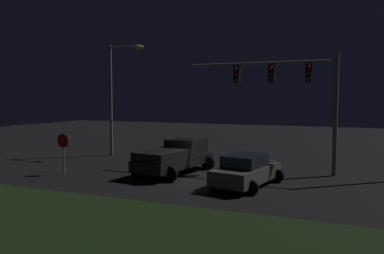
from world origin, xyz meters
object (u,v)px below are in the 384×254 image
Objects in this scene: traffic_signal_gantry at (289,85)px; street_lamp_left at (118,86)px; car_sedan at (247,171)px; stop_sign at (63,146)px; pickup_truck at (176,155)px.

traffic_signal_gantry is 1.05× the size of street_lamp_left.
car_sedan is 2.09× the size of stop_sign.
traffic_signal_gantry is 12.77m from stop_sign.
car_sedan is (4.42, -1.65, -0.26)m from pickup_truck.
traffic_signal_gantry reaches higher than car_sedan.
stop_sign is at bearing 107.72° from car_sedan.
pickup_truck is at bearing -32.38° from street_lamp_left.
traffic_signal_gantry is 3.73× the size of stop_sign.
car_sedan is 5.96m from traffic_signal_gantry.
stop_sign is (-9.90, -1.11, 0.82)m from car_sedan.
pickup_truck is 0.68× the size of traffic_signal_gantry.
pickup_truck is at bearing 80.83° from car_sedan.
pickup_truck reaches higher than car_sedan.
street_lamp_left is at bearing 98.43° from stop_sign.
street_lamp_left reaches higher than pickup_truck.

